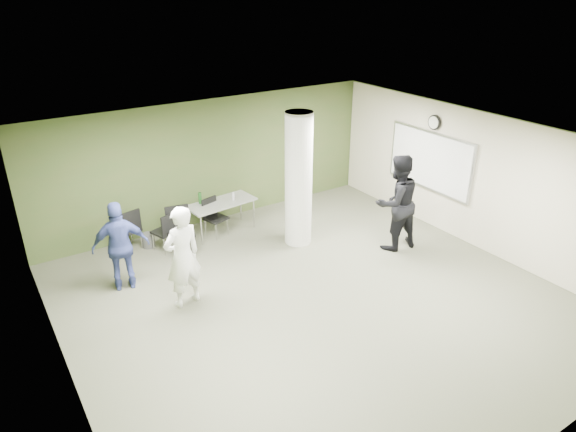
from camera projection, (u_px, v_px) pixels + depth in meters
floor at (315, 300)px, 8.98m from camera, size 8.00×8.00×0.00m
ceiling at (319, 146)px, 7.80m from camera, size 8.00×8.00×0.00m
wall_back at (211, 162)px, 11.43m from camera, size 8.00×2.80×0.02m
wall_left at (58, 305)px, 6.40m from camera, size 0.02×8.00×2.80m
wall_right_cream at (476, 181)px, 10.37m from camera, size 0.02×8.00×2.80m
column at (299, 180)px, 10.41m from camera, size 0.56×0.56×2.80m
whiteboard at (430, 161)px, 11.21m from camera, size 0.05×2.30×1.30m
wall_clock at (434, 122)px, 10.85m from camera, size 0.06×0.32×0.32m
folding_table at (221, 204)px, 11.14m from camera, size 1.56×0.81×0.96m
wastebasket at (148, 240)px, 10.70m from camera, size 0.26×0.26×0.30m
chair_back_left at (128, 227)px, 10.39m from camera, size 0.56×0.56×0.92m
chair_back_right at (167, 229)px, 10.39m from camera, size 0.54×0.54×0.86m
chair_table_left at (179, 227)px, 10.31m from camera, size 0.58×0.58×0.99m
chair_table_right at (213, 214)px, 11.08m from camera, size 0.52×0.52×0.84m
woman_white at (183, 257)px, 8.52m from camera, size 0.73×0.54×1.82m
man_black at (396, 203)px, 10.35m from camera, size 1.05×0.86×2.01m
man_blue at (121, 246)px, 9.01m from camera, size 1.05×0.63×1.68m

